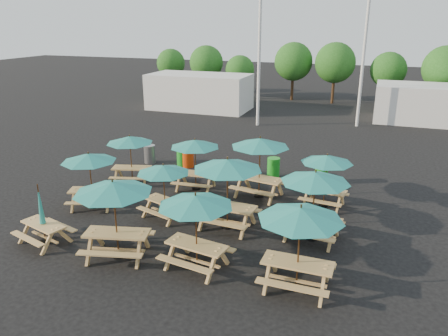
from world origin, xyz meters
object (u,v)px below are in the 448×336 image
(picnic_unit_4, at_px, (163,172))
(picnic_unit_5, at_px, (195,146))
(picnic_unit_10, at_px, (315,181))
(picnic_unit_11, at_px, (327,162))
(picnic_unit_0, at_px, (42,219))
(picnic_unit_8, at_px, (260,146))
(picnic_unit_2, at_px, (130,142))
(waste_bin_0, at_px, (150,154))
(picnic_unit_9, at_px, (301,218))
(waste_bin_3, at_px, (273,168))
(picnic_unit_7, at_px, (227,168))
(picnic_unit_3, at_px, (113,191))
(waste_bin_2, at_px, (188,158))
(picnic_unit_1, at_px, (89,160))
(waste_bin_4, at_px, (321,173))
(waste_bin_1, at_px, (183,157))
(picnic_unit_6, at_px, (196,205))

(picnic_unit_4, distance_m, picnic_unit_5, 2.99)
(picnic_unit_10, distance_m, picnic_unit_11, 2.89)
(picnic_unit_0, bearing_deg, picnic_unit_8, 64.23)
(picnic_unit_2, bearing_deg, waste_bin_0, 87.20)
(picnic_unit_9, relative_size, picnic_unit_11, 1.08)
(waste_bin_3, bearing_deg, picnic_unit_5, -136.90)
(picnic_unit_4, height_order, picnic_unit_7, picnic_unit_7)
(picnic_unit_3, bearing_deg, picnic_unit_7, 36.32)
(picnic_unit_11, distance_m, waste_bin_0, 9.53)
(picnic_unit_5, distance_m, picnic_unit_11, 5.43)
(picnic_unit_8, distance_m, waste_bin_2, 5.30)
(picnic_unit_9, height_order, waste_bin_2, picnic_unit_9)
(picnic_unit_5, xyz_separation_m, picnic_unit_7, (2.49, -3.00, 0.28))
(picnic_unit_3, bearing_deg, waste_bin_3, 58.03)
(picnic_unit_1, distance_m, waste_bin_4, 9.92)
(picnic_unit_1, relative_size, picnic_unit_7, 1.03)
(waste_bin_2, xyz_separation_m, waste_bin_4, (6.51, -0.02, 0.00))
(waste_bin_0, xyz_separation_m, waste_bin_1, (1.77, 0.13, 0.00))
(picnic_unit_2, bearing_deg, waste_bin_1, 53.13)
(picnic_unit_7, bearing_deg, waste_bin_3, 91.09)
(picnic_unit_0, relative_size, waste_bin_2, 2.23)
(picnic_unit_3, bearing_deg, picnic_unit_2, 103.23)
(picnic_unit_7, distance_m, picnic_unit_10, 2.93)
(waste_bin_3, bearing_deg, picnic_unit_10, -64.50)
(picnic_unit_9, relative_size, waste_bin_1, 2.62)
(waste_bin_0, bearing_deg, waste_bin_2, 1.77)
(picnic_unit_3, relative_size, waste_bin_1, 3.07)
(picnic_unit_1, bearing_deg, waste_bin_0, 76.97)
(picnic_unit_0, relative_size, picnic_unit_2, 0.82)
(waste_bin_1, bearing_deg, waste_bin_3, -1.33)
(picnic_unit_5, distance_m, picnic_unit_9, 8.00)
(picnic_unit_1, bearing_deg, picnic_unit_0, -104.50)
(waste_bin_2, height_order, waste_bin_3, same)
(picnic_unit_0, relative_size, picnic_unit_6, 0.82)
(picnic_unit_1, relative_size, picnic_unit_11, 1.17)
(picnic_unit_7, bearing_deg, picnic_unit_5, 133.80)
(picnic_unit_0, xyz_separation_m, picnic_unit_11, (8.19, 6.06, 0.99))
(picnic_unit_7, bearing_deg, picnic_unit_10, 6.44)
(picnic_unit_1, distance_m, picnic_unit_5, 4.32)
(picnic_unit_6, xyz_separation_m, waste_bin_1, (-4.37, 8.49, -1.55))
(picnic_unit_7, height_order, picnic_unit_10, picnic_unit_7)
(picnic_unit_6, relative_size, picnic_unit_7, 0.98)
(picnic_unit_0, distance_m, picnic_unit_11, 10.24)
(picnic_unit_1, distance_m, picnic_unit_9, 8.91)
(picnic_unit_0, relative_size, picnic_unit_5, 0.93)
(picnic_unit_6, height_order, waste_bin_3, picnic_unit_6)
(picnic_unit_3, distance_m, picnic_unit_7, 3.92)
(picnic_unit_7, distance_m, picnic_unit_9, 4.12)
(picnic_unit_7, bearing_deg, picnic_unit_3, -125.57)
(picnic_unit_3, distance_m, picnic_unit_9, 5.49)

